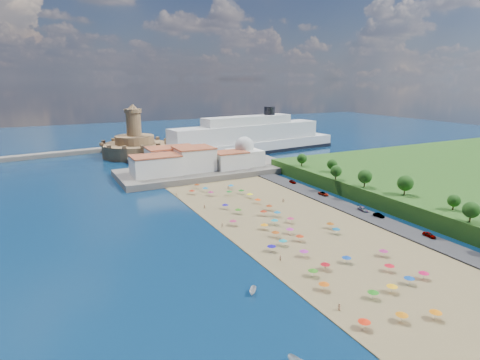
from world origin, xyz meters
TOP-DOWN VIEW (x-y plane):
  - ground at (0.00, 0.00)m, footprint 700.00×700.00m
  - terrace at (10.00, 73.00)m, footprint 90.00×36.00m
  - jetty at (-12.00, 108.00)m, footprint 18.00×70.00m
  - waterfront_buildings at (-3.05, 73.64)m, footprint 57.00×29.00m
  - domed_building at (30.00, 71.00)m, footprint 16.00×16.00m
  - fortress at (-12.00, 138.00)m, footprint 40.00×40.00m
  - cruise_ship at (55.76, 115.41)m, footprint 135.83×36.33m
  - beach_parasols at (-0.27, -13.84)m, footprint 31.56×117.49m
  - beachgoers at (-3.70, -2.03)m, footprint 35.36×96.87m
  - moored_boats at (-29.47, -55.17)m, footprint 7.57×27.79m
  - parked_cars at (36.00, -1.99)m, footprint 2.70×76.61m
  - hillside_trees at (47.44, -7.26)m, footprint 12.52×105.04m

SIDE VIEW (x-z plane):
  - ground at x=0.00m, z-range 0.00..0.00m
  - moored_boats at x=-29.47m, z-range -0.03..1.46m
  - beachgoers at x=-3.70m, z-range 0.18..2.07m
  - jetty at x=-12.00m, z-range 0.00..2.40m
  - parked_cars at x=36.00m, z-range 0.68..2.08m
  - terrace at x=10.00m, z-range 0.00..3.00m
  - beach_parasols at x=-0.27m, z-range 1.05..3.25m
  - fortress at x=-12.00m, z-range -9.52..22.88m
  - waterfront_buildings at x=-3.05m, z-range 2.38..13.38m
  - cruise_ship at x=55.76m, z-range -5.99..23.36m
  - domed_building at x=30.00m, z-range 1.47..16.47m
  - hillside_trees at x=47.44m, z-range 6.22..13.57m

